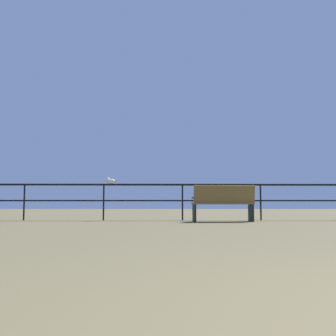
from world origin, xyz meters
TOP-DOWN VIEW (x-y plane):
  - pier_railing at (-0.00, 9.94)m, footprint 19.26×0.05m
  - bench_near_left at (-0.09, 9.08)m, footprint 1.56×0.67m
  - seagull_on_rail at (-3.02, 9.95)m, footprint 0.36×0.21m

SIDE VIEW (x-z plane):
  - bench_near_left at x=-0.09m, z-range 0.06..0.96m
  - pier_railing at x=0.00m, z-range 0.24..1.23m
  - seagull_on_rail at x=-3.02m, z-range 0.98..1.15m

